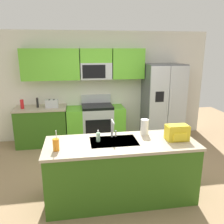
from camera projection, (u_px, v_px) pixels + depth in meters
ground_plane at (118, 179)px, 4.07m from camera, size 9.00×9.00×0.00m
kitchen_wall_unit at (97, 79)px, 5.64m from camera, size 5.20×0.43×2.60m
back_counter at (42, 126)px, 5.43m from camera, size 1.16×0.63×0.90m
range_oven at (96, 124)px, 5.63m from camera, size 1.36×0.61×1.10m
refrigerator at (163, 102)px, 5.68m from camera, size 0.90×0.76×1.85m
island_counter at (121, 170)px, 3.47m from camera, size 2.19×0.82×0.90m
toaster at (52, 103)px, 5.28m from camera, size 0.28×0.16×0.18m
pepper_mill at (37, 103)px, 5.28m from camera, size 0.05×0.05×0.22m
bottle_red at (22, 104)px, 5.18m from camera, size 0.08×0.08×0.20m
sink_faucet at (113, 127)px, 3.47m from camera, size 0.09×0.21×0.28m
drink_cup_orange at (56, 145)px, 3.05m from camera, size 0.08×0.08×0.28m
soap_dispenser at (98, 137)px, 3.36m from camera, size 0.06×0.06×0.17m
paper_towel_roll at (144, 127)px, 3.63m from camera, size 0.12×0.12×0.24m
backpack at (177, 132)px, 3.40m from camera, size 0.32×0.22×0.23m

